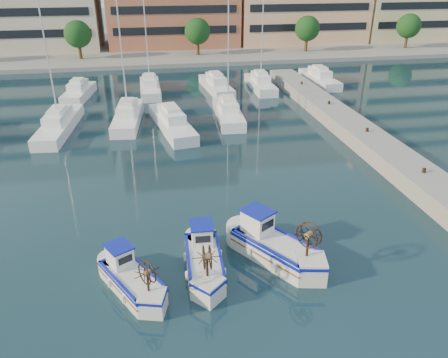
% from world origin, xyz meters
% --- Properties ---
extents(ground, '(300.00, 300.00, 0.00)m').
position_xyz_m(ground, '(0.00, 0.00, 0.00)').
color(ground, '#193442').
rests_on(ground, ground).
extents(quay, '(3.00, 60.00, 1.20)m').
position_xyz_m(quay, '(13.00, 8.00, 0.60)').
color(quay, gray).
rests_on(quay, ground).
extents(yacht_marina, '(39.32, 23.54, 11.50)m').
position_xyz_m(yacht_marina, '(-2.54, 27.52, 0.53)').
color(yacht_marina, white).
rests_on(yacht_marina, ground).
extents(fishing_boat_a, '(3.19, 4.00, 2.42)m').
position_xyz_m(fishing_boat_a, '(-6.01, -0.81, 0.67)').
color(fishing_boat_a, silver).
rests_on(fishing_boat_a, ground).
extents(fishing_boat_b, '(1.88, 4.22, 2.60)m').
position_xyz_m(fishing_boat_b, '(-2.50, -0.03, 0.72)').
color(fishing_boat_b, silver).
rests_on(fishing_boat_b, ground).
extents(fishing_boat_c, '(4.13, 4.86, 2.97)m').
position_xyz_m(fishing_boat_c, '(1.08, 0.33, 0.82)').
color(fishing_boat_c, silver).
rests_on(fishing_boat_c, ground).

